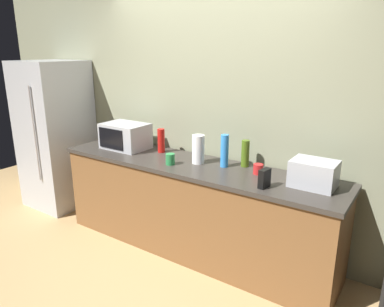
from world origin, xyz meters
The scene contains 13 objects.
ground_plane centered at (0.00, 0.00, 0.00)m, with size 8.00×8.00×0.00m, color tan.
back_wall centered at (0.00, 0.81, 1.35)m, with size 6.40×0.10×2.70m, color gray.
counter_run centered at (0.00, 0.40, 0.45)m, with size 2.84×0.64×0.90m.
refrigerator centered at (-2.05, 0.40, 0.90)m, with size 0.72×0.73×1.80m.
microwave centered at (-0.90, 0.45, 1.04)m, with size 0.48×0.35×0.27m.
toaster_oven centered at (1.10, 0.46, 1.01)m, with size 0.34×0.26×0.21m, color #B7BABF.
paper_towel_roll centered at (0.04, 0.45, 1.04)m, with size 0.12×0.12×0.27m, color white.
cordless_phone centered at (0.80, 0.22, 0.98)m, with size 0.05×0.11×0.15m, color black.
bottle_spray_cleaner centered at (0.29, 0.49, 1.05)m, with size 0.07×0.07×0.30m, color #338CE5.
bottle_olive_oil centered at (0.44, 0.61, 1.02)m, with size 0.07×0.07×0.25m, color #4C6B19.
bottle_hot_sauce centered at (-0.48, 0.54, 1.02)m, with size 0.07×0.07×0.25m, color red.
mug_red centered at (0.63, 0.49, 0.94)m, with size 0.09×0.09×0.09m, color red.
mug_green centered at (-0.16, 0.27, 0.95)m, with size 0.09×0.09×0.10m, color #2D8C47.
Camera 1 is at (1.79, -2.24, 1.95)m, focal length 33.54 mm.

